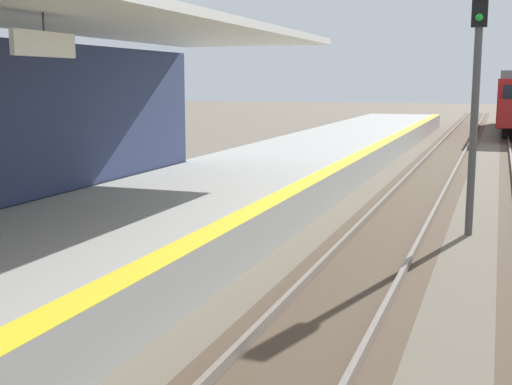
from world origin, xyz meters
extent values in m
cube|color=#999993|center=(-2.50, 16.00, 0.45)|extent=(5.00, 80.00, 0.90)
cube|color=yellow|center=(-0.25, 16.00, 0.90)|extent=(0.50, 80.00, 0.01)
cube|color=white|center=(-2.20, 13.87, 3.82)|extent=(0.08, 1.40, 0.36)
cylinder|color=#333333|center=(-2.20, 13.87, 4.14)|extent=(0.03, 0.03, 0.27)
cube|color=#4C3D2D|center=(1.90, 20.00, 0.00)|extent=(2.34, 120.00, 0.01)
cube|color=slate|center=(1.18, 20.00, 0.08)|extent=(0.08, 120.00, 0.15)
cube|color=slate|center=(2.62, 20.00, 0.08)|extent=(0.08, 120.00, 0.15)
cylinder|color=#4C4C4C|center=(3.52, 20.61, 2.20)|extent=(0.16, 0.16, 4.40)
cube|color=black|center=(3.52, 20.61, 4.80)|extent=(0.32, 0.24, 0.80)
sphere|color=green|center=(3.52, 20.47, 4.58)|extent=(0.16, 0.16, 0.16)
camera|label=1|loc=(4.02, 5.56, 3.30)|focal=47.43mm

